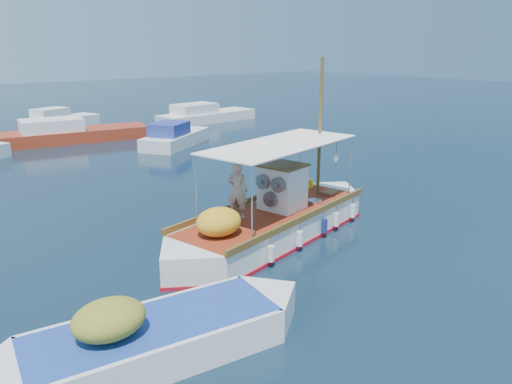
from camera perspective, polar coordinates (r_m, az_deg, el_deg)
ground at (r=17.28m, az=2.72°, el=-4.82°), size 160.00×160.00×0.00m
fishing_caique at (r=16.77m, az=1.85°, el=-3.52°), size 9.71×4.22×6.07m
dinghy at (r=10.99m, az=-11.82°, el=-16.43°), size 7.10×2.64×1.74m
bg_boat_n at (r=36.00m, az=-20.45°, el=6.21°), size 9.88×4.15×1.80m
bg_boat_ne at (r=32.72m, az=-9.29°, el=6.09°), size 6.10×5.08×1.80m
bg_boat_e at (r=42.74m, az=-5.90°, el=8.62°), size 8.97×3.43×1.80m
bg_boat_far_n at (r=42.34m, az=-21.59°, el=7.49°), size 6.42×4.03×1.80m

